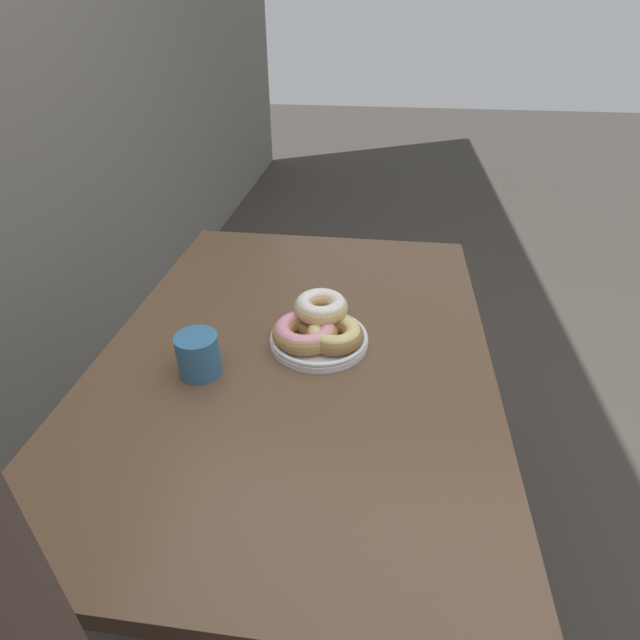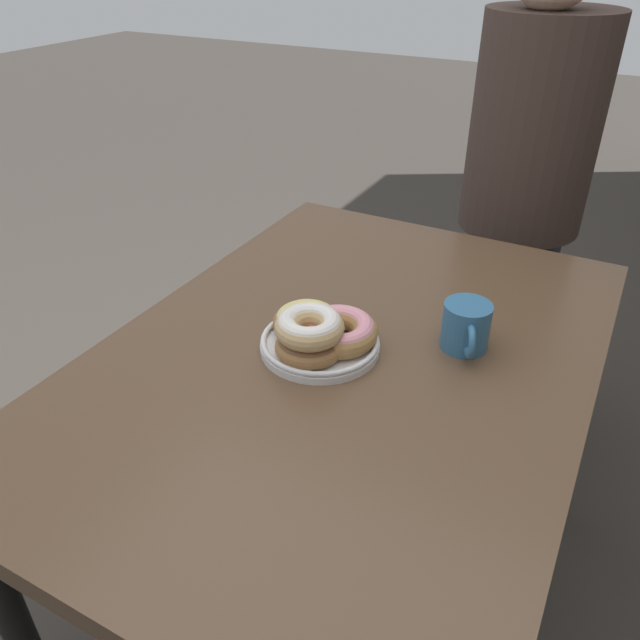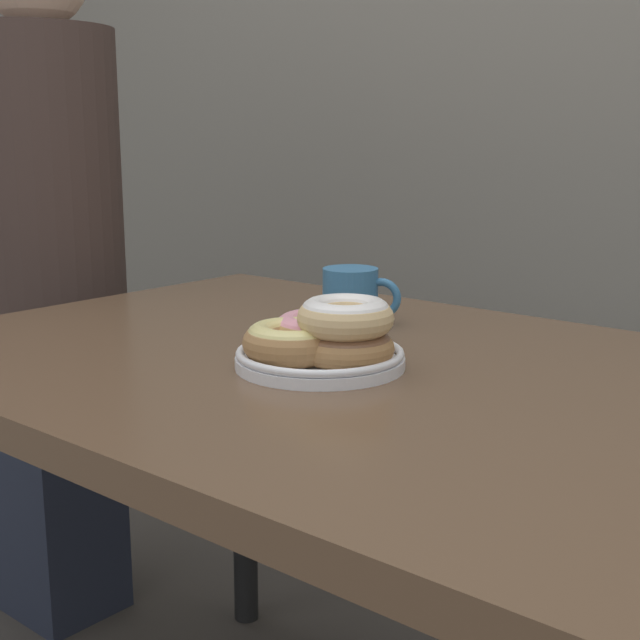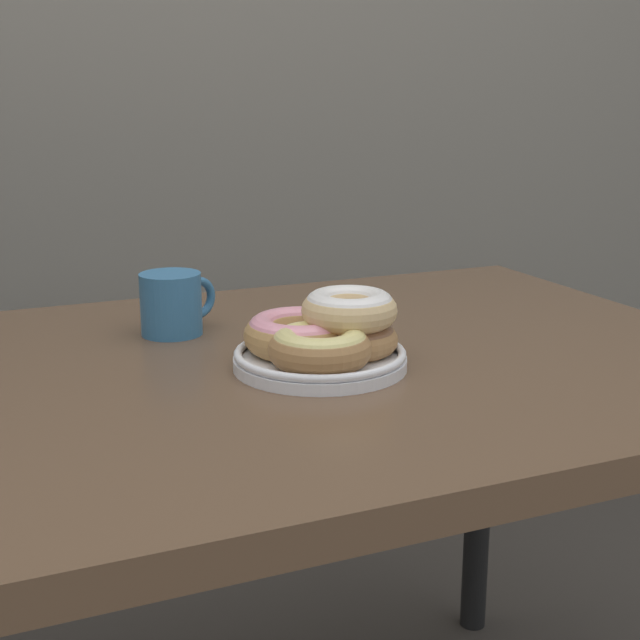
% 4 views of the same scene
% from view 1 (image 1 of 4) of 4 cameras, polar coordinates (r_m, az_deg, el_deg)
% --- Properties ---
extents(ground_plane, '(14.00, 14.00, 0.00)m').
position_cam_1_polar(ground_plane, '(1.60, 4.44, -24.95)').
color(ground_plane, '#38332D').
extents(dining_table, '(1.16, 0.81, 0.72)m').
position_cam_1_polar(dining_table, '(1.11, -2.42, -6.12)').
color(dining_table, brown).
rests_on(dining_table, ground_plane).
extents(donut_plate, '(0.23, 0.22, 0.09)m').
position_cam_1_polar(donut_plate, '(1.06, 0.00, -0.80)').
color(donut_plate, white).
rests_on(donut_plate, dining_table).
extents(coffee_mug, '(0.12, 0.08, 0.09)m').
position_cam_1_polar(coffee_mug, '(1.00, -13.64, -3.73)').
color(coffee_mug, teal).
rests_on(coffee_mug, dining_table).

